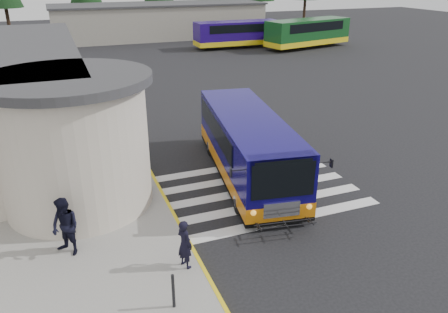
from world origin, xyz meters
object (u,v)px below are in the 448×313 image
object	(u,v)px
transit_bus	(248,148)
pedestrian_b	(65,227)
pedestrian_a	(185,244)
bollard	(173,291)
far_bus_a	(237,33)
far_bus_b	(308,32)

from	to	relation	value
transit_bus	pedestrian_b	world-z (taller)	transit_bus
pedestrian_a	bollard	xyz separation A→B (m)	(-0.76, -1.51, -0.26)
far_bus_a	far_bus_b	world-z (taller)	far_bus_b
transit_bus	far_bus_a	distance (m)	33.12
bollard	transit_bus	bearing A→B (deg)	52.93
transit_bus	pedestrian_a	distance (m)	6.72
bollard	far_bus_b	size ratio (longest dim) A/B	0.09
pedestrian_b	transit_bus	bearing A→B (deg)	72.65
transit_bus	bollard	distance (m)	8.39
transit_bus	far_bus_b	bearing A→B (deg)	63.68
pedestrian_a	far_bus_a	world-z (taller)	far_bus_a
far_bus_a	far_bus_b	distance (m)	7.83
pedestrian_b	bollard	bearing A→B (deg)	-6.13
pedestrian_b	bollard	xyz separation A→B (m)	(2.38, -3.42, -0.43)
bollard	far_bus_a	world-z (taller)	far_bus_a
pedestrian_a	far_bus_a	xyz separation A→B (m)	(16.74, 35.85, 0.69)
far_bus_b	pedestrian_b	bearing A→B (deg)	125.81
transit_bus	far_bus_b	xyz separation A→B (m)	(19.71, 27.76, 0.44)
pedestrian_b	bollard	size ratio (longest dim) A/B	1.85
far_bus_a	far_bus_b	xyz separation A→B (m)	(7.26, -2.93, 0.12)
pedestrian_a	pedestrian_b	size ratio (longest dim) A/B	0.82
transit_bus	bollard	xyz separation A→B (m)	(-5.04, -6.67, -0.63)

